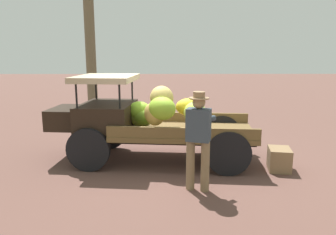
{
  "coord_description": "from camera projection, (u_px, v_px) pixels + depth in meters",
  "views": [
    {
      "loc": [
        -0.09,
        6.91,
        2.37
      ],
      "look_at": [
        -0.16,
        0.02,
        0.98
      ],
      "focal_mm": 34.4,
      "sensor_mm": 36.0,
      "label": 1
    }
  ],
  "objects": [
    {
      "name": "ground_plane",
      "position": [
        161.0,
        160.0,
        7.24
      ],
      "size": [
        60.0,
        60.0,
        0.0
      ],
      "primitive_type": "plane",
      "color": "brown"
    },
    {
      "name": "truck",
      "position": [
        140.0,
        120.0,
        7.06
      ],
      "size": [
        4.56,
        2.08,
        1.88
      ],
      "rotation": [
        0.0,
        0.0,
        -0.09
      ],
      "color": "black",
      "rests_on": "ground"
    },
    {
      "name": "farmer",
      "position": [
        198.0,
        135.0,
        5.47
      ],
      "size": [
        0.55,
        0.51,
        1.74
      ],
      "rotation": [
        0.0,
        0.0,
        -1.88
      ],
      "color": "olive",
      "rests_on": "ground"
    },
    {
      "name": "wooden_crate",
      "position": [
        279.0,
        159.0,
        6.59
      ],
      "size": [
        0.52,
        0.61,
        0.46
      ],
      "primitive_type": "cube",
      "rotation": [
        0.0,
        0.0,
        1.38
      ],
      "color": "olive",
      "rests_on": "ground"
    }
  ]
}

